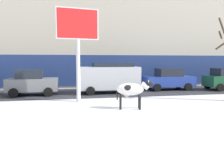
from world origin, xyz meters
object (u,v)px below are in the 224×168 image
object	(u,v)px
car_blue_sedan	(168,79)
car_silver_van	(109,77)
car_grey_hatchback	(32,82)
billboard	(78,30)
cow_holstein	(131,90)
pedestrian_by_cars	(66,78)

from	to	relation	value
car_blue_sedan	car_silver_van	bearing A→B (deg)	-170.72
car_grey_hatchback	billboard	bearing A→B (deg)	-45.38
cow_holstein	car_blue_sedan	bearing A→B (deg)	52.11
cow_holstein	pedestrian_by_cars	bearing A→B (deg)	108.91
car_silver_van	pedestrian_by_cars	bearing A→B (deg)	130.72
car_silver_van	car_blue_sedan	bearing A→B (deg)	9.28
cow_holstein	pedestrian_by_cars	distance (m)	10.24
billboard	car_silver_van	world-z (taller)	billboard
billboard	car_blue_sedan	bearing A→B (deg)	27.74
billboard	pedestrian_by_cars	bearing A→B (deg)	96.15
car_blue_sedan	pedestrian_by_cars	xyz separation A→B (m)	(-8.59, 2.91, -0.03)
pedestrian_by_cars	car_blue_sedan	bearing A→B (deg)	-18.75
car_grey_hatchback	car_blue_sedan	world-z (taller)	car_grey_hatchback
car_silver_van	pedestrian_by_cars	distance (m)	5.01
cow_holstein	car_grey_hatchback	distance (m)	8.15
billboard	pedestrian_by_cars	distance (m)	7.86
cow_holstein	billboard	bearing A→B (deg)	133.98
cow_holstein	car_silver_van	bearing A→B (deg)	90.57
car_silver_van	car_blue_sedan	distance (m)	5.41
car_silver_van	billboard	bearing A→B (deg)	-127.61
billboard	car_blue_sedan	distance (m)	9.48
car_grey_hatchback	pedestrian_by_cars	xyz separation A→B (m)	(2.38, 3.86, -0.05)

